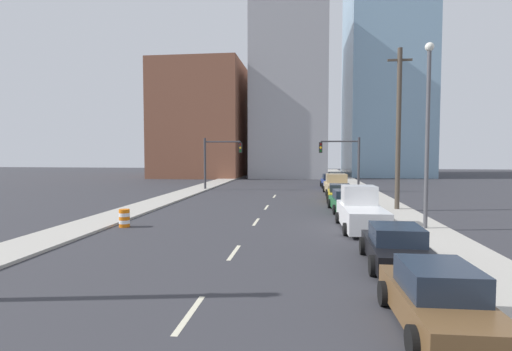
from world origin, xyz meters
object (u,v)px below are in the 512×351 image
at_px(sedan_yellow, 340,194).
at_px(sedan_blue, 330,181).
at_px(traffic_barrel, 124,218).
at_px(sedan_brown, 438,300).
at_px(pickup_truck_tan, 337,186).
at_px(sedan_black, 396,247).
at_px(utility_pole_right_mid, 398,128).
at_px(traffic_signal_left, 216,156).
at_px(traffic_signal_right, 346,156).
at_px(street_lamp, 428,124).
at_px(pickup_truck_white, 361,212).
at_px(sedan_green, 347,202).

xyz_separation_m(sedan_yellow, sedan_blue, (-0.02, 13.25, 0.05)).
distance_m(traffic_barrel, sedan_brown, 16.58).
xyz_separation_m(sedan_yellow, pickup_truck_tan, (0.26, 6.15, 0.12)).
bearing_deg(sedan_black, pickup_truck_tan, 91.72).
height_order(utility_pole_right_mid, traffic_barrel, utility_pole_right_mid).
bearing_deg(traffic_signal_left, traffic_barrel, -90.42).
relative_size(traffic_signal_left, sedan_blue, 1.22).
bearing_deg(traffic_signal_left, sedan_black, -65.16).
distance_m(traffic_signal_left, sedan_black, 30.05).
bearing_deg(traffic_signal_right, utility_pole_right_mid, -81.13).
distance_m(traffic_signal_left, traffic_signal_right, 13.52).
relative_size(traffic_barrel, street_lamp, 0.10).
height_order(traffic_signal_right, utility_pole_right_mid, utility_pole_right_mid).
bearing_deg(street_lamp, traffic_signal_left, 127.09).
bearing_deg(traffic_signal_left, pickup_truck_white, -58.96).
height_order(traffic_barrel, sedan_green, sedan_green).
bearing_deg(traffic_signal_left, street_lamp, -52.91).
height_order(sedan_green, pickup_truck_tan, pickup_truck_tan).
xyz_separation_m(traffic_signal_left, sedan_green, (12.17, -14.12, -2.93)).
xyz_separation_m(utility_pole_right_mid, sedan_yellow, (-3.44, 4.76, -4.95)).
bearing_deg(utility_pole_right_mid, street_lamp, -91.26).
distance_m(sedan_brown, pickup_truck_white, 11.95).
height_order(traffic_signal_right, street_lamp, street_lamp).
height_order(traffic_signal_right, pickup_truck_tan, traffic_signal_right).
bearing_deg(traffic_barrel, pickup_truck_tan, 56.39).
relative_size(street_lamp, pickup_truck_white, 1.69).
bearing_deg(sedan_green, utility_pole_right_mid, 8.81).
distance_m(utility_pole_right_mid, pickup_truck_tan, 12.35).
bearing_deg(sedan_yellow, sedan_green, -87.72).
height_order(sedan_black, pickup_truck_tan, pickup_truck_tan).
bearing_deg(sedan_green, sedan_blue, 87.02).
height_order(street_lamp, pickup_truck_tan, street_lamp).
bearing_deg(street_lamp, traffic_barrel, -176.40).
bearing_deg(traffic_signal_right, pickup_truck_white, -93.54).
height_order(pickup_truck_tan, sedan_blue, pickup_truck_tan).
relative_size(utility_pole_right_mid, traffic_barrel, 11.53).
bearing_deg(traffic_barrel, sedan_black, -24.20).
bearing_deg(sedan_blue, street_lamp, -83.97).
distance_m(street_lamp, pickup_truck_tan, 18.78).
relative_size(traffic_signal_right, pickup_truck_white, 0.99).
xyz_separation_m(traffic_signal_left, sedan_brown, (12.33, -32.32, -2.92)).
relative_size(traffic_signal_right, sedan_blue, 1.22).
bearing_deg(traffic_barrel, traffic_signal_left, 89.58).
bearing_deg(traffic_signal_right, sedan_black, -92.02).
height_order(traffic_barrel, street_lamp, street_lamp).
xyz_separation_m(utility_pole_right_mid, sedan_blue, (-3.45, 18.01, -4.91)).
distance_m(traffic_barrel, sedan_green, 14.32).
distance_m(pickup_truck_tan, sedan_blue, 7.11).
distance_m(traffic_signal_left, sedan_yellow, 15.21).
distance_m(traffic_signal_left, sedan_green, 18.87).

